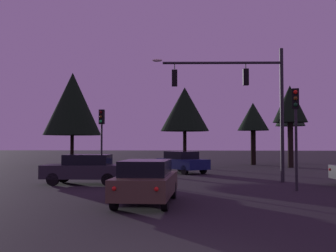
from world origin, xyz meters
TOP-DOWN VIEW (x-y plane):
  - ground_plane at (0.00, 24.50)m, footprint 168.00×168.00m
  - traffic_signal_mast_arm at (3.45, 15.03)m, footprint 7.14×0.61m
  - traffic_light_corner_left at (-4.98, 17.53)m, footprint 0.35×0.38m
  - traffic_light_corner_right at (5.21, 11.06)m, footprint 0.35×0.38m
  - car_nearside_lane at (-0.96, 6.81)m, footprint 1.97×4.61m
  - car_crossing_right at (-4.85, 13.38)m, footprint 4.25×1.89m
  - car_far_lane at (-0.15, 21.61)m, footprint 3.88×4.31m
  - tree_behind_sign at (10.66, 36.01)m, footprint 3.02×3.02m
  - tree_left_far at (-10.61, 30.21)m, footprint 5.32×5.32m
  - tree_center_horizon at (6.40, 32.86)m, footprint 3.02×3.02m
  - tree_right_cluster at (-0.11, 28.17)m, footprint 4.21×4.21m
  - tree_lot_edge at (8.94, 28.48)m, footprint 2.94×2.94m

SIDE VIEW (x-z plane):
  - ground_plane at x=0.00m, z-range 0.00..0.00m
  - car_far_lane at x=-0.15m, z-range 0.03..1.55m
  - car_crossing_right at x=-4.85m, z-range 0.04..1.56m
  - car_nearside_lane at x=-0.96m, z-range 0.04..1.56m
  - traffic_light_corner_left at x=-4.98m, z-range 0.88..5.05m
  - traffic_light_corner_right at x=5.21m, z-range 0.94..5.47m
  - tree_center_horizon at x=6.40m, z-range 1.57..7.59m
  - traffic_signal_mast_arm at x=3.45m, z-range 1.28..8.54m
  - tree_right_cluster at x=-0.11m, z-range 1.55..8.50m
  - tree_lot_edge at x=8.94m, z-range 1.83..8.92m
  - tree_behind_sign at x=10.66m, z-range 1.86..9.16m
  - tree_left_far at x=-10.61m, z-range 1.41..10.09m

